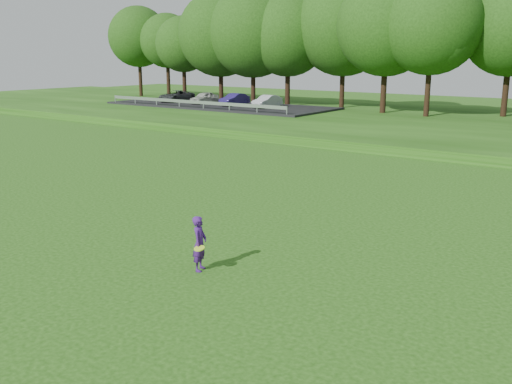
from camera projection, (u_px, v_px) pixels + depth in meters
The scene contains 6 objects.
ground at pixel (140, 235), 18.83m from camera, with size 140.00×140.00×0.00m, color #1A430C.
berm at pixel (459, 125), 45.45m from camera, with size 130.00×30.00×0.60m, color #1A430C.
walking_path at pixel (387, 152), 34.53m from camera, with size 130.00×1.60×0.04m, color gray.
treeline at pixel (482, 25), 46.75m from camera, with size 104.00×7.00×15.00m, color #1A3B0D, non-canonical shape.
parking_lot at pixel (215, 102), 58.32m from camera, with size 24.00×9.00×1.38m.
woman at pixel (200, 243), 15.63m from camera, with size 0.64×0.73×1.55m.
Camera 1 is at (13.67, -12.26, 5.84)m, focal length 40.00 mm.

